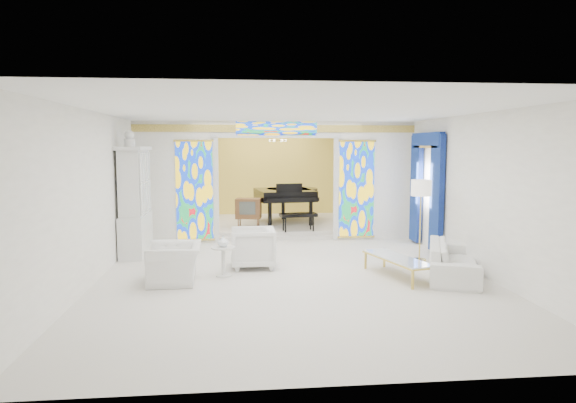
{
  "coord_description": "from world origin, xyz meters",
  "views": [
    {
      "loc": [
        -1.01,
        -10.83,
        2.4
      ],
      "look_at": [
        0.11,
        0.2,
        1.19
      ],
      "focal_mm": 32.0,
      "sensor_mm": 36.0,
      "label": 1
    }
  ],
  "objects": [
    {
      "name": "side_table",
      "position": [
        -1.26,
        -1.48,
        0.36
      ],
      "size": [
        0.51,
        0.51,
        0.55
      ],
      "rotation": [
        0.0,
        0.0,
        0.17
      ],
      "color": "silver",
      "rests_on": "floor"
    },
    {
      "name": "alcove_platform",
      "position": [
        0.0,
        4.1,
        0.09
      ],
      "size": [
        6.8,
        3.8,
        0.18
      ],
      "primitive_type": "cube",
      "color": "beige",
      "rests_on": "floor"
    },
    {
      "name": "armchair_right",
      "position": [
        -0.7,
        -0.85,
        0.4
      ],
      "size": [
        0.87,
        0.85,
        0.79
      ],
      "primitive_type": "imported",
      "rotation": [
        0.0,
        0.0,
        -1.57
      ],
      "color": "silver",
      "rests_on": "floor"
    },
    {
      "name": "china_cabinet",
      "position": [
        -3.22,
        0.6,
        1.17
      ],
      "size": [
        0.56,
        1.46,
        2.72
      ],
      "color": "silver",
      "rests_on": "floor"
    },
    {
      "name": "coffee_table",
      "position": [
        1.91,
        -1.89,
        0.34
      ],
      "size": [
        0.94,
        1.74,
        0.37
      ],
      "rotation": [
        0.0,
        0.0,
        0.27
      ],
      "color": "white",
      "rests_on": "floor"
    },
    {
      "name": "tv_console",
      "position": [
        -0.68,
        3.14,
        0.69
      ],
      "size": [
        0.74,
        0.56,
        0.78
      ],
      "rotation": [
        0.0,
        0.0,
        -0.16
      ],
      "color": "brown",
      "rests_on": "alcove_platform"
    },
    {
      "name": "armchair_left",
      "position": [
        -2.1,
        -1.81,
        0.34
      ],
      "size": [
        0.94,
        1.07,
        0.67
      ],
      "primitive_type": "imported",
      "rotation": [
        0.0,
        0.0,
        -1.53
      ],
      "color": "white",
      "rests_on": "floor"
    },
    {
      "name": "stained_glass_transom",
      "position": [
        0.0,
        1.89,
        2.82
      ],
      "size": [
        2.0,
        0.04,
        0.34
      ],
      "primitive_type": "cube",
      "color": "gold",
      "rests_on": "partition_wall"
    },
    {
      "name": "wall_left",
      "position": [
        -3.5,
        0.0,
        1.5
      ],
      "size": [
        0.02,
        12.0,
        3.0
      ],
      "primitive_type": "cube",
      "color": "white",
      "rests_on": "floor"
    },
    {
      "name": "stained_glass_left",
      "position": [
        -2.03,
        1.89,
        1.3
      ],
      "size": [
        0.9,
        0.04,
        2.4
      ],
      "primitive_type": "cube",
      "color": "gold",
      "rests_on": "partition_wall"
    },
    {
      "name": "floor",
      "position": [
        0.0,
        0.0,
        0.0
      ],
      "size": [
        12.0,
        12.0,
        0.0
      ],
      "primitive_type": "plane",
      "color": "beige",
      "rests_on": "ground"
    },
    {
      "name": "stained_glass_right",
      "position": [
        2.03,
        1.89,
        1.3
      ],
      "size": [
        0.9,
        0.04,
        2.4
      ],
      "primitive_type": "cube",
      "color": "gold",
      "rests_on": "partition_wall"
    },
    {
      "name": "blue_drapes",
      "position": [
        3.4,
        0.7,
        1.58
      ],
      "size": [
        0.14,
        1.85,
        2.65
      ],
      "color": "navy",
      "rests_on": "wall_right"
    },
    {
      "name": "ceiling",
      "position": [
        0.0,
        0.0,
        3.0
      ],
      "size": [
        7.0,
        12.0,
        0.02
      ],
      "primitive_type": "cube",
      "color": "white",
      "rests_on": "wall_back"
    },
    {
      "name": "wall_right",
      "position": [
        3.5,
        0.0,
        1.5
      ],
      "size": [
        0.02,
        12.0,
        3.0
      ],
      "primitive_type": "cube",
      "color": "white",
      "rests_on": "floor"
    },
    {
      "name": "wall_back",
      "position": [
        0.0,
        6.0,
        1.5
      ],
      "size": [
        7.0,
        0.02,
        3.0
      ],
      "primitive_type": "cube",
      "color": "white",
      "rests_on": "floor"
    },
    {
      "name": "sofa",
      "position": [
        2.95,
        -1.94,
        0.31
      ],
      "size": [
        1.56,
        2.3,
        0.63
      ],
      "primitive_type": "imported",
      "rotation": [
        0.0,
        0.0,
        1.2
      ],
      "color": "white",
      "rests_on": "floor"
    },
    {
      "name": "chandelier",
      "position": [
        0.2,
        4.0,
        2.55
      ],
      "size": [
        0.48,
        0.48,
        0.3
      ],
      "primitive_type": "cylinder",
      "color": "gold",
      "rests_on": "ceiling"
    },
    {
      "name": "grand_piano",
      "position": [
        0.51,
        4.0,
        0.97
      ],
      "size": [
        2.0,
        3.1,
        1.17
      ],
      "rotation": [
        0.0,
        0.0,
        0.13
      ],
      "color": "black",
      "rests_on": "alcove_platform"
    },
    {
      "name": "vase",
      "position": [
        -1.26,
        -1.48,
        0.65
      ],
      "size": [
        0.25,
        0.25,
        0.21
      ],
      "primitive_type": "imported",
      "rotation": [
        0.0,
        0.0,
        0.31
      ],
      "color": "silver",
      "rests_on": "side_table"
    },
    {
      "name": "wall_front",
      "position": [
        0.0,
        -6.0,
        1.5
      ],
      "size": [
        7.0,
        0.02,
        3.0
      ],
      "primitive_type": "cube",
      "color": "white",
      "rests_on": "floor"
    },
    {
      "name": "floor_lamp",
      "position": [
        2.8,
        -0.59,
        1.45
      ],
      "size": [
        0.51,
        0.51,
        1.7
      ],
      "rotation": [
        0.0,
        0.0,
        -0.27
      ],
      "color": "gold",
      "rests_on": "floor"
    },
    {
      "name": "gold_curtain_back",
      "position": [
        0.0,
        5.88,
        1.5
      ],
      "size": [
        6.7,
        0.1,
        2.9
      ],
      "primitive_type": "cube",
      "color": "gold",
      "rests_on": "wall_back"
    },
    {
      "name": "partition_wall",
      "position": [
        0.0,
        2.0,
        1.65
      ],
      "size": [
        7.0,
        0.22,
        3.0
      ],
      "color": "white",
      "rests_on": "floor"
    }
  ]
}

